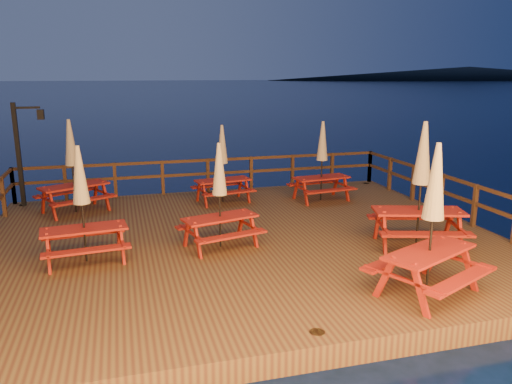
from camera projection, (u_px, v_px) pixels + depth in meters
ground at (244, 253)px, 11.96m from camera, size 500.00×500.00×0.00m
deck at (244, 245)px, 11.92m from camera, size 12.00×10.00×0.40m
deck_piles at (244, 265)px, 12.04m from camera, size 11.44×9.44×1.40m
railing at (228, 190)px, 13.36m from camera, size 11.80×9.75×1.10m
lamp_post at (23, 145)px, 14.33m from camera, size 0.85×0.18×3.00m
headland_right at (469, 73)px, 274.35m from camera, size 230.40×86.40×7.00m
picnic_table_0 at (421, 183)px, 10.95m from camera, size 2.34×2.11×2.81m
picnic_table_1 at (82, 203)px, 10.09m from camera, size 1.84×1.57×2.43m
picnic_table_2 at (222, 163)px, 14.83m from camera, size 1.82×1.58×2.33m
picnic_table_3 at (322, 160)px, 15.06m from camera, size 1.84×1.58×2.41m
picnic_table_4 at (433, 218)px, 8.55m from camera, size 2.36×2.20×2.70m
picnic_table_5 at (220, 194)px, 10.96m from camera, size 1.94×1.73×2.36m
picnic_table_6 at (72, 165)px, 13.73m from camera, size 2.29×2.15×2.59m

